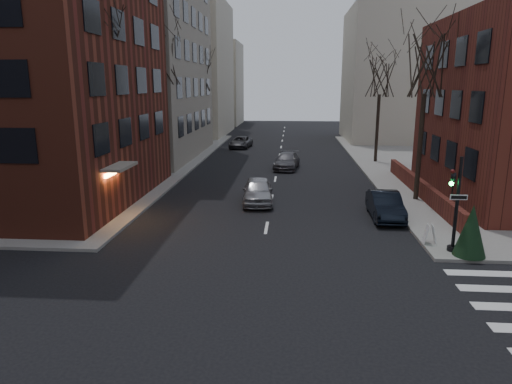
% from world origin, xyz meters
% --- Properties ---
extents(ground, '(160.00, 160.00, 0.00)m').
position_xyz_m(ground, '(0.00, 0.00, 0.00)').
color(ground, black).
rests_on(ground, ground).
extents(building_left_brick, '(15.00, 15.00, 18.00)m').
position_xyz_m(building_left_brick, '(-15.50, 16.50, 9.00)').
color(building_left_brick, maroon).
rests_on(building_left_brick, ground).
extents(building_left_tan, '(18.00, 18.00, 28.00)m').
position_xyz_m(building_left_tan, '(-17.00, 34.00, 14.00)').
color(building_left_tan, gray).
rests_on(building_left_tan, ground).
extents(low_wall_right, '(0.35, 16.00, 1.00)m').
position_xyz_m(low_wall_right, '(9.30, 19.00, 0.65)').
color(low_wall_right, '#5A231A').
rests_on(low_wall_right, sidewalk_far_right).
extents(building_distant_la, '(14.00, 16.00, 18.00)m').
position_xyz_m(building_distant_la, '(-15.00, 55.00, 9.00)').
color(building_distant_la, '#B7AD9B').
rests_on(building_distant_la, ground).
extents(building_distant_ra, '(14.00, 14.00, 16.00)m').
position_xyz_m(building_distant_ra, '(15.00, 50.00, 8.00)').
color(building_distant_ra, '#B7AD9B').
rests_on(building_distant_ra, ground).
extents(building_distant_lb, '(10.00, 12.00, 14.00)m').
position_xyz_m(building_distant_lb, '(-13.00, 72.00, 7.00)').
color(building_distant_lb, '#B7AD9B').
rests_on(building_distant_lb, ground).
extents(traffic_signal, '(0.76, 0.44, 4.00)m').
position_xyz_m(traffic_signal, '(7.94, 8.99, 1.91)').
color(traffic_signal, black).
rests_on(traffic_signal, sidewalk_far_right).
extents(tree_left_a, '(4.18, 4.18, 10.26)m').
position_xyz_m(tree_left_a, '(-8.80, 14.00, 8.47)').
color(tree_left_a, '#2D231C').
rests_on(tree_left_a, sidewalk_far_left).
extents(tree_left_b, '(4.40, 4.40, 10.80)m').
position_xyz_m(tree_left_b, '(-8.80, 26.00, 8.91)').
color(tree_left_b, '#2D231C').
rests_on(tree_left_b, sidewalk_far_left).
extents(tree_left_c, '(3.96, 3.96, 9.72)m').
position_xyz_m(tree_left_c, '(-8.80, 40.00, 8.03)').
color(tree_left_c, '#2D231C').
rests_on(tree_left_c, sidewalk_far_left).
extents(tree_right_a, '(3.96, 3.96, 9.72)m').
position_xyz_m(tree_right_a, '(8.80, 18.00, 8.03)').
color(tree_right_a, '#2D231C').
rests_on(tree_right_a, sidewalk_far_right).
extents(tree_right_b, '(3.74, 3.74, 9.18)m').
position_xyz_m(tree_right_b, '(8.80, 32.00, 7.59)').
color(tree_right_b, '#2D231C').
rests_on(tree_right_b, sidewalk_far_right).
extents(streetlamp_near, '(0.36, 0.36, 6.28)m').
position_xyz_m(streetlamp_near, '(-8.20, 22.00, 4.24)').
color(streetlamp_near, black).
rests_on(streetlamp_near, sidewalk_far_left).
extents(streetlamp_far, '(0.36, 0.36, 6.28)m').
position_xyz_m(streetlamp_far, '(-8.20, 42.00, 4.24)').
color(streetlamp_far, black).
rests_on(streetlamp_far, sidewalk_far_left).
extents(parked_sedan, '(1.52, 4.28, 1.41)m').
position_xyz_m(parked_sedan, '(6.20, 14.19, 0.70)').
color(parked_sedan, black).
rests_on(parked_sedan, ground).
extents(car_lane_silver, '(2.06, 4.49, 1.49)m').
position_xyz_m(car_lane_silver, '(-0.80, 16.88, 0.75)').
color(car_lane_silver, '#97969B').
rests_on(car_lane_silver, ground).
extents(car_lane_gray, '(2.41, 4.78, 1.33)m').
position_xyz_m(car_lane_gray, '(0.80, 28.40, 0.67)').
color(car_lane_gray, '#454449').
rests_on(car_lane_gray, ground).
extents(car_lane_far, '(2.53, 4.70, 1.25)m').
position_xyz_m(car_lane_far, '(-4.53, 41.16, 0.63)').
color(car_lane_far, '#3A393D').
rests_on(car_lane_far, ground).
extents(sandwich_board, '(0.42, 0.56, 0.85)m').
position_xyz_m(sandwich_board, '(7.30, 9.89, 0.57)').
color(sandwich_board, white).
rests_on(sandwich_board, sidewalk_far_right).
extents(evergreen_shrub, '(1.70, 1.70, 2.14)m').
position_xyz_m(evergreen_shrub, '(8.49, 8.50, 1.22)').
color(evergreen_shrub, '#16321B').
rests_on(evergreen_shrub, sidewalk_far_right).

